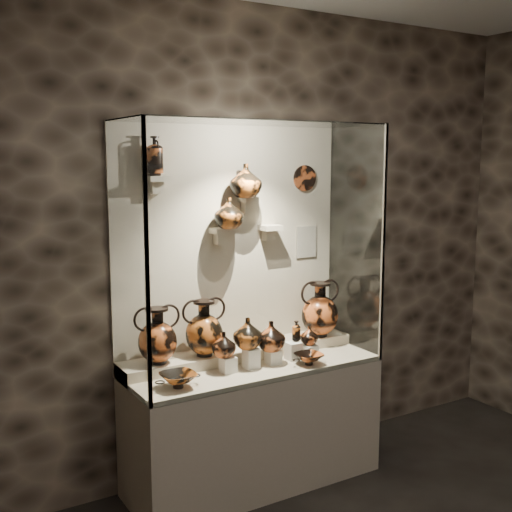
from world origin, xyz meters
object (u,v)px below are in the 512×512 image
Objects in this scene: ovoid_vase_b at (246,181)px; jug_b at (247,333)px; kylix_right at (309,358)px; lekythos_tall at (155,153)px; jug_c at (271,336)px; lekythos_small at (296,330)px; ovoid_vase_a at (229,213)px; jug_a at (224,344)px; jug_e at (309,335)px; amphora_mid at (204,328)px; amphora_right at (320,309)px; kylix_left at (178,379)px; amphora_left at (158,335)px.

jug_b is at bearing -132.53° from ovoid_vase_b.
lekythos_tall is at bearing 173.02° from kylix_right.
jug_c is 1.26× the size of lekythos_small.
ovoid_vase_a is (-0.38, 0.38, 0.94)m from kylix_right.
jug_a is 0.73× the size of ovoid_vase_b.
jug_e is at bearing -44.88° from ovoid_vase_b.
kylix_right is at bearing -25.53° from amphora_mid.
jug_e is at bearing -121.85° from amphora_right.
kylix_left is at bearing -149.73° from lekythos_small.
lekythos_tall is 1.23× the size of ovoid_vase_b.
ovoid_vase_b is at bearing -164.65° from amphora_right.
amphora_left is at bearing 168.66° from ovoid_vase_b.
jug_e is 0.48× the size of lekythos_tall.
amphora_left is 2.22× the size of jug_a.
jug_a is 0.59× the size of kylix_left.
jug_b is (0.22, -0.18, -0.02)m from amphora_mid.
amphora_mid is 1.87× the size of jug_c.
jug_e is (0.49, 0.00, -0.08)m from jug_b.
ovoid_vase_b is (-0.26, 0.22, 1.00)m from lekythos_small.
jug_c is at bearing 15.55° from jug_a.
ovoid_vase_b is at bearing 126.48° from jug_e.
lekythos_tall is at bearing 141.52° from jug_e.
jug_b reaches higher than jug_e.
amphora_right is 1.29m from kylix_left.
jug_c is at bearing 159.38° from jug_e.
jug_b reaches higher than kylix_left.
jug_a is 0.66m from jug_e.
amphora_left is 0.94m from lekythos_small.
jug_a is 0.59× the size of lekythos_tall.
jug_a is 0.86m from ovoid_vase_a.
jug_a is (0.05, -0.18, -0.07)m from amphora_mid.
ovoid_vase_a is 0.24m from ovoid_vase_b.
amphora_right reaches higher than jug_b.
jug_c is at bearing -63.61° from ovoid_vase_a.
lekythos_small is at bearing -53.95° from ovoid_vase_b.
jug_a is (-0.88, -0.17, -0.09)m from amphora_right.
lekythos_tall is 0.64m from ovoid_vase_b.
amphora_right reaches higher than kylix_right.
amphora_mid is 0.93× the size of amphora_right.
amphora_right is 0.30m from jug_e.
ovoid_vase_b is (0.34, 0.04, 0.94)m from amphora_mid.
amphora_left reaches higher than jug_b.
lekythos_small is 0.58× the size of kylix_left.
ovoid_vase_a reaches higher than kylix_left.
jug_c is 0.85m from ovoid_vase_a.
jug_e is 1.04m from kylix_left.
kylix_left is at bearing -157.88° from ovoid_vase_a.
jug_c is at bearing 12.87° from kylix_left.
amphora_right is at bearing 50.96° from lekythos_small.
jug_e is 1.60m from lekythos_tall.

